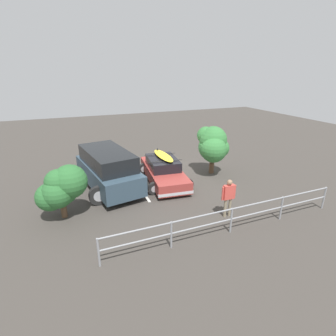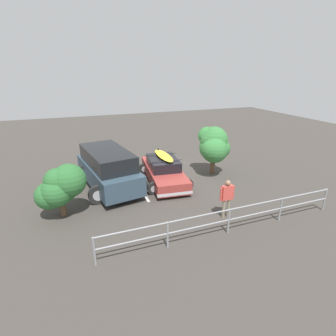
{
  "view_description": "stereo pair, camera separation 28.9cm",
  "coord_description": "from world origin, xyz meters",
  "views": [
    {
      "loc": [
        5.11,
        12.47,
        5.46
      ],
      "look_at": [
        0.63,
        1.32,
        0.95
      ],
      "focal_mm": 28.0,
      "sensor_mm": 36.0,
      "label": 1
    },
    {
      "loc": [
        4.84,
        12.57,
        5.46
      ],
      "look_at": [
        0.63,
        1.32,
        0.95
      ],
      "focal_mm": 28.0,
      "sensor_mm": 36.0,
      "label": 2
    }
  ],
  "objects": [
    {
      "name": "suv_car",
      "position": [
        3.42,
        0.49,
        1.0
      ],
      "size": [
        3.2,
        4.95,
        1.94
      ],
      "color": "#334756",
      "rests_on": "ground"
    },
    {
      "name": "sedan_car",
      "position": [
        0.62,
        0.67,
        0.58
      ],
      "size": [
        2.52,
        4.51,
        1.5
      ],
      "color": "#9E3833",
      "rests_on": "ground"
    },
    {
      "name": "person_bystander",
      "position": [
        -0.45,
        4.9,
        0.94
      ],
      "size": [
        0.61,
        0.21,
        1.57
      ],
      "color": "gray",
      "rests_on": "ground"
    },
    {
      "name": "bush_near_left",
      "position": [
        -2.25,
        0.68,
        1.66
      ],
      "size": [
        1.74,
        1.94,
        2.65
      ],
      "color": "brown",
      "rests_on": "ground"
    },
    {
      "name": "parking_stripe",
      "position": [
        2.02,
        0.72,
        0.0
      ],
      "size": [
        0.12,
        3.86,
        0.0
      ],
      "primitive_type": "cube",
      "rotation": [
        0.0,
        0.0,
        1.57
      ],
      "color": "silver",
      "rests_on": "ground"
    },
    {
      "name": "bush_near_right",
      "position": [
        5.51,
        2.6,
        1.25
      ],
      "size": [
        1.96,
        1.41,
        2.14
      ],
      "color": "brown",
      "rests_on": "ground"
    },
    {
      "name": "railing_fence",
      "position": [
        0.06,
        5.88,
        0.66
      ],
      "size": [
        9.25,
        0.12,
        0.97
      ],
      "color": "gray",
      "rests_on": "ground"
    },
    {
      "name": "ground_plane",
      "position": [
        0.0,
        0.0,
        -0.01
      ],
      "size": [
        44.0,
        44.0,
        0.02
      ],
      "primitive_type": "cube",
      "color": "#423D38",
      "rests_on": "ground"
    }
  ]
}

